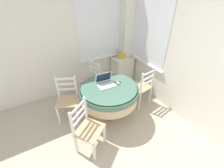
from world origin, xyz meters
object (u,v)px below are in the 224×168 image
(round_dining_table, at_px, (109,93))
(dining_chair_left_flank, at_px, (68,99))
(laptop, at_px, (106,83))
(computer_mouse, at_px, (118,83))
(dining_chair_camera_near, at_px, (87,129))
(cell_phone, at_px, (120,82))
(corner_cabinet, at_px, (122,70))
(dining_chair_near_right_window, at_px, (142,87))
(dining_chair_near_back_window, at_px, (91,80))
(storage_box, at_px, (121,55))

(round_dining_table, distance_m, dining_chair_left_flank, 0.85)
(laptop, distance_m, computer_mouse, 0.25)
(round_dining_table, xyz_separation_m, laptop, (-0.02, 0.10, 0.19))
(round_dining_table, xyz_separation_m, dining_chair_camera_near, (-0.67, -0.50, -0.15))
(computer_mouse, relative_size, cell_phone, 0.71)
(dining_chair_camera_near, xyz_separation_m, corner_cabinet, (1.65, 1.55, -0.08))
(dining_chair_left_flank, bearing_deg, dining_chair_near_right_window, -13.69)
(computer_mouse, height_order, dining_chair_near_back_window, dining_chair_near_back_window)
(dining_chair_near_right_window, bearing_deg, dining_chair_left_flank, 166.31)
(computer_mouse, xyz_separation_m, dining_chair_camera_near, (-0.87, -0.50, -0.31))
(dining_chair_near_right_window, bearing_deg, cell_phone, 177.82)
(dining_chair_near_back_window, bearing_deg, computer_mouse, -73.48)
(dining_chair_near_back_window, bearing_deg, dining_chair_left_flank, -146.95)
(corner_cabinet, xyz_separation_m, storage_box, (-0.03, 0.02, 0.43))
(dining_chair_left_flank, xyz_separation_m, storage_box, (1.70, 0.68, 0.35))
(dining_chair_near_right_window, bearing_deg, storage_box, 83.69)
(cell_phone, distance_m, corner_cabinet, 1.31)
(laptop, xyz_separation_m, dining_chair_near_right_window, (0.86, -0.10, -0.34))
(computer_mouse, relative_size, dining_chair_camera_near, 0.10)
(dining_chair_near_right_window, distance_m, dining_chair_camera_near, 1.59)
(cell_phone, relative_size, dining_chair_near_back_window, 0.14)
(dining_chair_near_right_window, distance_m, corner_cabinet, 1.06)
(dining_chair_near_right_window, bearing_deg, laptop, 173.56)
(round_dining_table, xyz_separation_m, dining_chair_near_right_window, (0.84, 0.00, -0.15))
(round_dining_table, height_order, cell_phone, cell_phone)
(laptop, bearing_deg, computer_mouse, -23.82)
(dining_chair_near_right_window, bearing_deg, dining_chair_near_back_window, 136.51)
(computer_mouse, distance_m, dining_chair_near_right_window, 0.71)
(dining_chair_near_right_window, relative_size, storage_box, 5.16)
(round_dining_table, distance_m, computer_mouse, 0.26)
(cell_phone, bearing_deg, dining_chair_camera_near, -150.47)
(computer_mouse, distance_m, dining_chair_camera_near, 1.05)
(round_dining_table, relative_size, storage_box, 6.47)
(cell_phone, xyz_separation_m, dining_chair_near_back_window, (-0.30, 0.82, -0.29))
(computer_mouse, distance_m, cell_phone, 0.06)
(dining_chair_left_flank, bearing_deg, laptop, -21.81)
(laptop, bearing_deg, dining_chair_camera_near, -137.14)
(dining_chair_left_flank, bearing_deg, computer_mouse, -22.30)
(computer_mouse, xyz_separation_m, dining_chair_near_right_window, (0.63, 0.00, -0.31))
(cell_phone, height_order, dining_chair_near_back_window, dining_chair_near_back_window)
(dining_chair_near_back_window, bearing_deg, cell_phone, -69.78)
(round_dining_table, relative_size, dining_chair_near_back_window, 1.25)
(dining_chair_near_right_window, height_order, corner_cabinet, dining_chair_near_right_window)
(dining_chair_near_back_window, height_order, dining_chair_near_right_window, same)
(computer_mouse, distance_m, corner_cabinet, 1.36)
(dining_chair_camera_near, distance_m, storage_box, 2.29)
(round_dining_table, height_order, dining_chair_near_right_window, dining_chair_near_right_window)
(dining_chair_near_back_window, bearing_deg, corner_cabinet, 11.38)
(computer_mouse, bearing_deg, dining_chair_near_right_window, 0.28)
(round_dining_table, bearing_deg, storage_box, 48.20)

